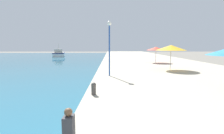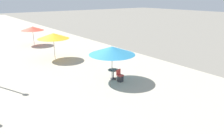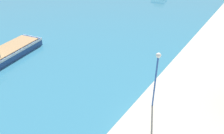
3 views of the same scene
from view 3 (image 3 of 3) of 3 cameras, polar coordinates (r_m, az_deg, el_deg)
water_basin at (r=49.38m, az=-11.28°, el=16.29°), size 56.00×90.00×0.04m
lamppost at (r=15.70m, az=11.54°, el=-1.15°), size 0.36×0.36×4.56m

